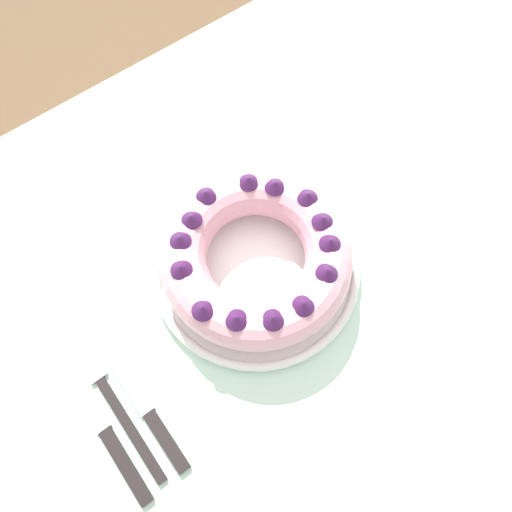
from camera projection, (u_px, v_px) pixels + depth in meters
ground_plane at (265, 370)px, 1.39m from camera, size 8.00×8.00×0.00m
dining_table at (271, 297)px, 0.79m from camera, size 1.46×0.91×0.74m
serving_dish at (256, 267)px, 0.70m from camera, size 0.29×0.29×0.02m
bundt_cake at (256, 256)px, 0.66m from camera, size 0.26×0.26×0.07m
fork at (112, 398)px, 0.64m from camera, size 0.02×0.21×0.01m
serving_knife at (106, 433)px, 0.62m from camera, size 0.02×0.23×0.01m
cake_knife at (150, 415)px, 0.63m from camera, size 0.02×0.19×0.01m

